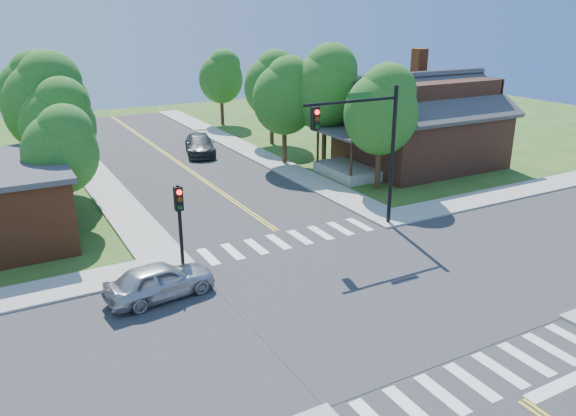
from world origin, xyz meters
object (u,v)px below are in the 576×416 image
signal_pole_nw (179,211)px  car_dgrey (200,145)px  house_ne (420,119)px  signal_mast_ne (366,137)px  car_silver (160,281)px

signal_pole_nw → car_dgrey: size_ratio=0.68×
signal_pole_nw → house_ne: 22.45m
signal_pole_nw → car_dgrey: (7.94, 19.13, -1.91)m
signal_pole_nw → car_dgrey: signal_pole_nw is taller
signal_mast_ne → car_dgrey: size_ratio=1.29×
car_dgrey → house_ne: bearing=-23.7°
car_silver → car_dgrey: 23.26m
signal_pole_nw → house_ne: size_ratio=0.29×
signal_mast_ne → house_ne: signal_mast_ne is taller
signal_pole_nw → car_dgrey: bearing=67.5°
signal_pole_nw → car_silver: size_ratio=0.86×
signal_mast_ne → signal_pole_nw: 9.76m
signal_mast_ne → signal_pole_nw: (-9.51, -0.01, -2.19)m
signal_pole_nw → house_ne: (20.71, 8.66, 0.67)m
car_silver → house_ne: bearing=-71.3°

